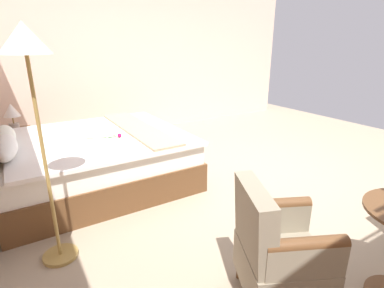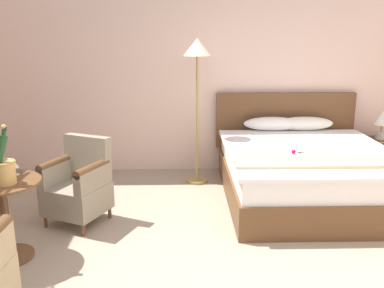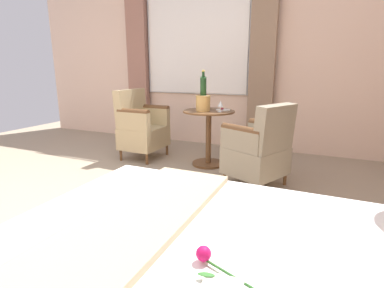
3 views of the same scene
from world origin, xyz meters
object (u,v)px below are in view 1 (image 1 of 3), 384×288
(bedside_lamp, at_px, (12,113))
(floor_lamp_brass, at_px, (29,67))
(nightstand, at_px, (19,148))
(armchair_by_window, at_px, (277,252))
(bed, at_px, (90,159))

(bedside_lamp, xyz_separation_m, floor_lamp_brass, (-2.46, -0.15, 0.77))
(nightstand, distance_m, bedside_lamp, 0.51)
(bedside_lamp, xyz_separation_m, armchair_by_window, (-3.70, -1.33, -0.37))
(bedside_lamp, height_order, floor_lamp_brass, floor_lamp_brass)
(bed, distance_m, armchair_by_window, 2.56)
(nightstand, bearing_deg, bed, -149.00)
(bedside_lamp, relative_size, floor_lamp_brass, 0.21)
(bed, relative_size, armchair_by_window, 2.51)
(bed, xyz_separation_m, nightstand, (1.22, 0.73, -0.08))
(bed, bearing_deg, armchair_by_window, -166.37)
(floor_lamp_brass, bearing_deg, nightstand, 3.52)
(bed, height_order, floor_lamp_brass, floor_lamp_brass)
(bed, relative_size, bedside_lamp, 5.76)
(bed, bearing_deg, floor_lamp_brass, 154.93)
(nightstand, height_order, armchair_by_window, armchair_by_window)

